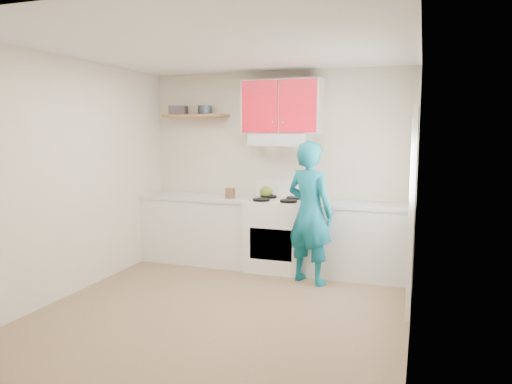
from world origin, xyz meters
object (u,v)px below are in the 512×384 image
at_px(crock, 230,194).
at_px(person, 310,213).
at_px(kettle, 266,192).
at_px(tin, 205,110).
at_px(stove, 278,235).

relative_size(crock, person, 0.09).
xyz_separation_m(kettle, crock, (-0.42, -0.26, -0.02)).
xyz_separation_m(tin, kettle, (0.88, 0.02, -1.10)).
distance_m(tin, kettle, 1.41).
relative_size(tin, person, 0.12).
xyz_separation_m(stove, person, (0.52, -0.42, 0.39)).
height_order(kettle, person, person).
xyz_separation_m(tin, person, (1.62, -0.60, -1.25)).
relative_size(stove, crock, 5.82).
bearing_deg(tin, stove, -9.21).
bearing_deg(stove, crock, -174.24).
bearing_deg(person, crock, 6.18).
relative_size(stove, person, 0.54).
height_order(stove, kettle, kettle).
bearing_deg(crock, kettle, 32.03).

